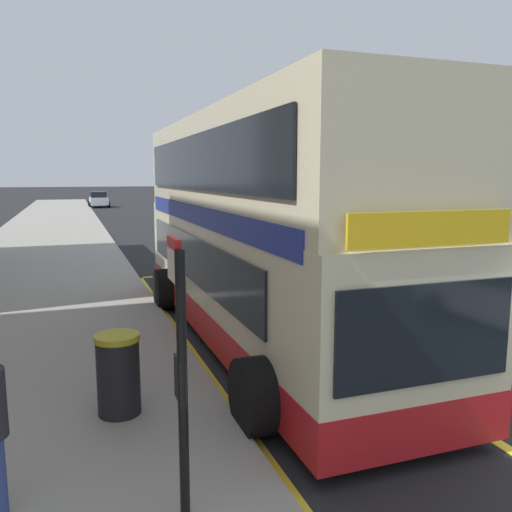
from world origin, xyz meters
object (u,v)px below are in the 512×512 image
at_px(double_decker_bus, 258,237).
at_px(bus_stop_sign, 180,356).
at_px(parked_car_white_behind, 99,200).
at_px(parked_car_white_ahead, 190,202).
at_px(litter_bin, 118,374).

relative_size(double_decker_bus, bus_stop_sign, 4.10).
distance_m(parked_car_white_behind, parked_car_white_ahead, 11.06).
distance_m(double_decker_bus, parked_car_white_behind, 47.20).
bearing_deg(double_decker_bus, parked_car_white_ahead, 79.45).
bearing_deg(litter_bin, double_decker_bus, 44.05).
xyz_separation_m(double_decker_bus, parked_car_white_ahead, (7.36, 39.54, -1.26)).
relative_size(parked_car_white_ahead, litter_bin, 3.90).
xyz_separation_m(bus_stop_sign, litter_bin, (-0.37, 2.32, -0.99)).
distance_m(double_decker_bus, parked_car_white_ahead, 40.24).
xyz_separation_m(parked_car_white_behind, parked_car_white_ahead, (8.00, -7.64, 0.00)).
bearing_deg(double_decker_bus, bus_stop_sign, -116.61).
height_order(bus_stop_sign, parked_car_white_ahead, bus_stop_sign).
distance_m(double_decker_bus, bus_stop_sign, 5.84).
xyz_separation_m(parked_car_white_behind, litter_bin, (-2.34, -50.06, -0.12)).
bearing_deg(litter_bin, bus_stop_sign, -80.93).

